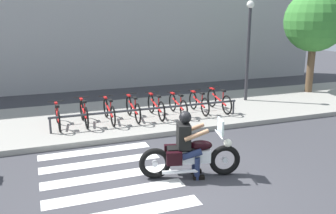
% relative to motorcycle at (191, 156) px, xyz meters
% --- Properties ---
extents(ground_plane, '(48.00, 48.00, 0.00)m').
position_rel_motorcycle_xyz_m(ground_plane, '(-0.45, -0.18, -0.47)').
color(ground_plane, '#38383D').
extents(sidewalk, '(24.00, 4.40, 0.15)m').
position_rel_motorcycle_xyz_m(sidewalk, '(-0.45, 4.84, -0.40)').
color(sidewalk, gray).
rests_on(sidewalk, ground).
extents(crosswalk_stripe_1, '(2.80, 0.40, 0.01)m').
position_rel_motorcycle_xyz_m(crosswalk_stripe_1, '(-1.68, -0.98, -0.47)').
color(crosswalk_stripe_1, white).
rests_on(crosswalk_stripe_1, ground).
extents(crosswalk_stripe_2, '(2.80, 0.40, 0.01)m').
position_rel_motorcycle_xyz_m(crosswalk_stripe_2, '(-1.68, -0.18, -0.47)').
color(crosswalk_stripe_2, white).
rests_on(crosswalk_stripe_2, ground).
extents(crosswalk_stripe_3, '(2.80, 0.40, 0.01)m').
position_rel_motorcycle_xyz_m(crosswalk_stripe_3, '(-1.68, 0.62, -0.47)').
color(crosswalk_stripe_3, white).
rests_on(crosswalk_stripe_3, ground).
extents(crosswalk_stripe_4, '(2.80, 0.40, 0.01)m').
position_rel_motorcycle_xyz_m(crosswalk_stripe_4, '(-1.68, 1.42, -0.47)').
color(crosswalk_stripe_4, white).
rests_on(crosswalk_stripe_4, ground).
extents(crosswalk_stripe_5, '(2.80, 0.40, 0.01)m').
position_rel_motorcycle_xyz_m(crosswalk_stripe_5, '(-1.68, 2.22, -0.47)').
color(crosswalk_stripe_5, white).
rests_on(crosswalk_stripe_5, ground).
extents(motorcycle, '(2.16, 0.85, 1.27)m').
position_rel_motorcycle_xyz_m(motorcycle, '(0.00, 0.00, 0.00)').
color(motorcycle, black).
rests_on(motorcycle, ground).
extents(rider, '(0.71, 0.64, 1.46)m').
position_rel_motorcycle_xyz_m(rider, '(-0.07, 0.02, 0.37)').
color(rider, black).
rests_on(rider, ground).
extents(bicycle_0, '(0.48, 1.57, 0.72)m').
position_rel_motorcycle_xyz_m(bicycle_0, '(-2.42, 4.19, 0.01)').
color(bicycle_0, black).
rests_on(bicycle_0, sidewalk).
extents(bicycle_1, '(0.48, 1.62, 0.79)m').
position_rel_motorcycle_xyz_m(bicycle_1, '(-1.65, 4.19, 0.04)').
color(bicycle_1, black).
rests_on(bicycle_1, sidewalk).
extents(bicycle_2, '(0.48, 1.71, 0.76)m').
position_rel_motorcycle_xyz_m(bicycle_2, '(-0.89, 4.19, 0.03)').
color(bicycle_2, black).
rests_on(bicycle_2, sidewalk).
extents(bicycle_3, '(0.48, 1.69, 0.78)m').
position_rel_motorcycle_xyz_m(bicycle_3, '(-0.12, 4.19, 0.03)').
color(bicycle_3, black).
rests_on(bicycle_3, sidewalk).
extents(bicycle_4, '(0.48, 1.69, 0.77)m').
position_rel_motorcycle_xyz_m(bicycle_4, '(0.64, 4.19, 0.03)').
color(bicycle_4, black).
rests_on(bicycle_4, sidewalk).
extents(bicycle_5, '(0.48, 1.60, 0.74)m').
position_rel_motorcycle_xyz_m(bicycle_5, '(1.41, 4.19, 0.02)').
color(bicycle_5, black).
rests_on(bicycle_5, sidewalk).
extents(bicycle_6, '(0.48, 1.57, 0.74)m').
position_rel_motorcycle_xyz_m(bicycle_6, '(2.17, 4.19, 0.02)').
color(bicycle_6, black).
rests_on(bicycle_6, sidewalk).
extents(bicycle_7, '(0.48, 1.74, 0.78)m').
position_rel_motorcycle_xyz_m(bicycle_7, '(2.93, 4.19, 0.04)').
color(bicycle_7, black).
rests_on(bicycle_7, sidewalk).
extents(bike_rack, '(5.95, 0.07, 0.49)m').
position_rel_motorcycle_xyz_m(bike_rack, '(0.26, 3.63, 0.11)').
color(bike_rack, '#333338').
rests_on(bike_rack, sidewalk).
extents(street_lamp, '(0.28, 0.28, 3.88)m').
position_rel_motorcycle_xyz_m(street_lamp, '(4.68, 5.24, 1.91)').
color(street_lamp, '#2D2D33').
rests_on(street_lamp, ground).
extents(tree_near_rack, '(2.52, 2.52, 4.39)m').
position_rel_motorcycle_xyz_m(tree_near_rack, '(8.07, 5.64, 2.63)').
color(tree_near_rack, brown).
rests_on(tree_near_rack, ground).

